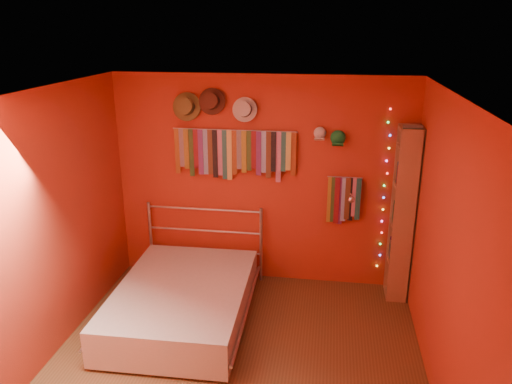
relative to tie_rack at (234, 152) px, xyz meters
The scene contains 16 objects.
ground 2.36m from the tie_rack, 79.34° to the right, with size 3.50×3.50×0.00m, color brown.
back_wall 0.49m from the tie_rack, 11.58° to the left, with size 3.50×0.02×2.50m, color #9E2919.
right_wall 2.69m from the tie_rack, 39.18° to the right, with size 0.02×3.50×2.50m, color #9E2919.
left_wall 2.24m from the tie_rack, 130.37° to the right, with size 0.02×3.50×2.50m, color #9E2919.
ceiling 1.93m from the tie_rack, 79.34° to the right, with size 3.50×3.50×0.02m, color white.
tie_rack is the anchor object (origin of this frame).
small_tie_rack 1.38m from the tie_rack, ahead, with size 0.40×0.03×0.58m.
fedora_olive 0.75m from the tie_rack, behind, with size 0.33×0.18×0.32m.
fedora_brown 0.63m from the tie_rack, behind, with size 0.30×0.16×0.30m.
fedora_white 0.51m from the tie_rack, 12.73° to the right, with size 0.28×0.15×0.28m.
cap_white 1.01m from the tie_rack, ahead, with size 0.16×0.20×0.16m.
cap_green 1.20m from the tie_rack, ahead, with size 0.17×0.22×0.17m.
fairy_lights 1.78m from the tie_rack, ahead, with size 0.06×0.02×1.91m.
reading_lamp 1.44m from the tie_rack, ahead, with size 0.08×0.33×0.10m.
bookshelf 2.07m from the tie_rack, ahead, with size 0.25×0.34×2.00m.
bed 1.77m from the tie_rack, 109.84° to the right, with size 1.46×1.97×0.95m.
Camera 1 is at (0.78, -3.82, 3.02)m, focal length 35.00 mm.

